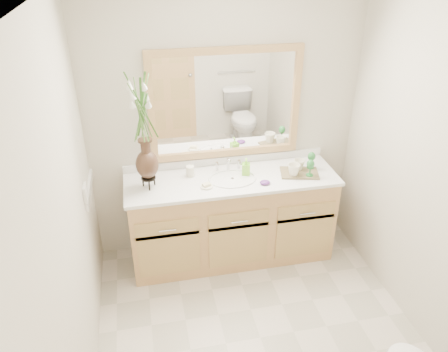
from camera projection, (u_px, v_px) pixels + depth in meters
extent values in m
plane|color=beige|center=(260.00, 338.00, 3.30)|extent=(2.60, 2.60, 0.00)
cube|color=beige|center=(225.00, 126.00, 3.83)|extent=(2.40, 0.02, 2.40)
cube|color=beige|center=(68.00, 227.00, 2.50)|extent=(0.02, 2.60, 2.40)
cube|color=beige|center=(439.00, 184.00, 2.93)|extent=(0.02, 2.60, 2.40)
cube|color=tan|center=(231.00, 219.00, 3.98)|extent=(1.80, 0.55, 0.80)
cube|color=white|center=(232.00, 179.00, 3.78)|extent=(1.84, 0.57, 0.03)
ellipsoid|color=white|center=(232.00, 185.00, 3.78)|extent=(0.38, 0.30, 0.12)
cylinder|color=silver|center=(228.00, 164.00, 3.88)|extent=(0.02, 0.02, 0.11)
cylinder|color=silver|center=(217.00, 167.00, 3.87)|extent=(0.02, 0.02, 0.08)
cylinder|color=silver|center=(239.00, 164.00, 3.90)|extent=(0.02, 0.02, 0.08)
cube|color=white|center=(226.00, 104.00, 3.72)|extent=(1.20, 0.01, 0.85)
cube|color=tan|center=(226.00, 50.00, 3.49)|extent=(1.32, 0.04, 0.06)
cube|color=tan|center=(226.00, 153.00, 3.93)|extent=(1.32, 0.04, 0.06)
cube|color=tan|center=(151.00, 110.00, 3.60)|extent=(0.06, 0.04, 0.85)
cube|color=tan|center=(296.00, 99.00, 3.82)|extent=(0.06, 0.04, 0.85)
cube|color=white|center=(85.00, 192.00, 3.27)|extent=(0.02, 0.12, 0.12)
cylinder|color=black|center=(148.00, 178.00, 3.59)|extent=(0.12, 0.12, 0.01)
ellipsoid|color=#311D16|center=(147.00, 164.00, 3.53)|extent=(0.19, 0.19, 0.24)
cylinder|color=#311D16|center=(146.00, 147.00, 3.46)|extent=(0.08, 0.08, 0.11)
cylinder|color=#4C7A33|center=(142.00, 114.00, 3.32)|extent=(0.07, 0.07, 0.44)
cylinder|color=#EBE6CB|center=(190.00, 171.00, 3.78)|extent=(0.07, 0.07, 0.09)
cylinder|color=#EBE6CB|center=(207.00, 186.00, 3.63)|extent=(0.11, 0.11, 0.01)
cube|color=beige|center=(207.00, 185.00, 3.62)|extent=(0.08, 0.06, 0.02)
imported|color=#80DA33|center=(246.00, 167.00, 3.79)|extent=(0.08, 0.08, 0.14)
ellipsoid|color=#592777|center=(265.00, 182.00, 3.67)|extent=(0.11, 0.10, 0.03)
cube|color=brown|center=(299.00, 173.00, 3.83)|extent=(0.37, 0.29, 0.02)
imported|color=#EBE6CB|center=(294.00, 169.00, 3.76)|extent=(0.13, 0.13, 0.11)
imported|color=#EBE6CB|center=(299.00, 164.00, 3.85)|extent=(0.13, 0.13, 0.10)
cylinder|color=#287934|center=(309.00, 175.00, 3.77)|extent=(0.06, 0.06, 0.01)
cylinder|color=#287934|center=(310.00, 170.00, 3.75)|extent=(0.01, 0.01, 0.09)
ellipsoid|color=#287934|center=(311.00, 164.00, 3.72)|extent=(0.07, 0.07, 0.08)
cylinder|color=#287934|center=(310.00, 167.00, 3.90)|extent=(0.06, 0.06, 0.01)
cylinder|color=#287934|center=(311.00, 163.00, 3.87)|extent=(0.01, 0.01, 0.10)
ellipsoid|color=#287934|center=(312.00, 156.00, 3.84)|extent=(0.07, 0.07, 0.08)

